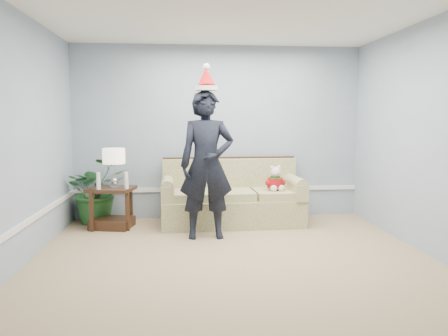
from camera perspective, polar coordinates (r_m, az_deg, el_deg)
room_shell at (r=4.41m, az=1.76°, el=3.69°), size 4.54×5.04×2.74m
wainscot_trim at (r=5.69m, az=-11.63°, el=-4.97°), size 4.49×4.99×0.06m
sofa at (r=6.58m, az=0.97°, el=-4.24°), size 2.10×0.95×0.97m
side_table at (r=6.51m, az=-14.42°, el=-5.60°), size 0.70×0.63×0.59m
table_lamp at (r=6.35m, az=-14.18°, el=1.31°), size 0.32×0.32×0.56m
candle_pair at (r=6.26m, az=-14.37°, el=-1.70°), size 0.44×0.06×0.24m
houseplant at (r=6.86m, az=-16.26°, el=-2.77°), size 1.14×1.09×1.00m
man at (r=5.69m, az=-2.28°, el=0.41°), size 0.71×0.48×1.93m
santa_hat at (r=5.70m, az=-2.34°, el=11.52°), size 0.32×0.35×0.34m
teddy_bear at (r=6.49m, az=6.70°, el=-1.75°), size 0.27×0.28×0.38m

